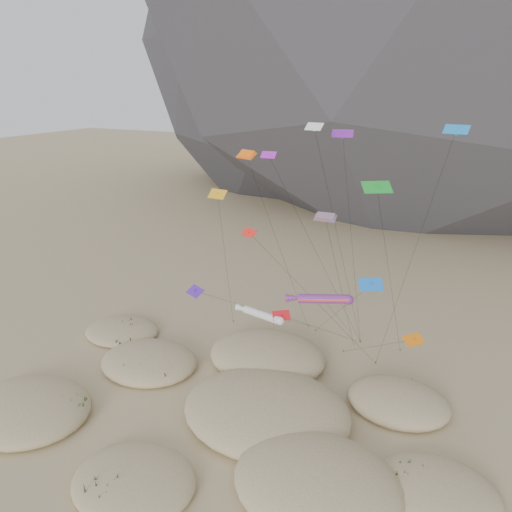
{
  "coord_description": "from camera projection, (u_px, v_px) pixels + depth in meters",
  "views": [
    {
      "loc": [
        20.3,
        -33.97,
        32.4
      ],
      "look_at": [
        -1.74,
        12.0,
        14.44
      ],
      "focal_mm": 35.0,
      "sensor_mm": 36.0,
      "label": 1
    }
  ],
  "objects": [
    {
      "name": "orange_parafoil",
      "position": [
        247.0,
        157.0,
        53.81
      ],
      "size": [
        5.68,
        11.18,
        25.36
      ],
      "color": "#F9630D",
      "rests_on": "ground"
    },
    {
      "name": "dunes",
      "position": [
        235.0,
        406.0,
        51.35
      ],
      "size": [
        52.16,
        33.62,
        3.88
      ],
      "color": "#CCB789",
      "rests_on": "ground"
    },
    {
      "name": "dune_grass",
      "position": [
        231.0,
        404.0,
        51.43
      ],
      "size": [
        41.59,
        29.3,
        1.62
      ],
      "color": "black",
      "rests_on": "ground"
    },
    {
      "name": "multi_parafoil",
      "position": [
        326.0,
        219.0,
        50.01
      ],
      "size": [
        2.42,
        11.13,
        19.95
      ],
      "color": "#F44619",
      "rests_on": "ground"
    },
    {
      "name": "kite_stakes",
      "position": [
        318.0,
        337.0,
        66.45
      ],
      "size": [
        22.98,
        7.35,
        0.3
      ],
      "color": "#3F2D1E",
      "rests_on": "ground"
    },
    {
      "name": "delta_kites",
      "position": [
        322.0,
        224.0,
        50.37
      ],
      "size": [
        28.05,
        20.16,
        28.72
      ],
      "color": "white",
      "rests_on": "ground"
    },
    {
      "name": "ground",
      "position": [
        218.0,
        437.0,
        47.93
      ],
      "size": [
        500.0,
        500.0,
        0.0
      ],
      "primitive_type": "plane",
      "color": "#CCB789",
      "rests_on": "ground"
    },
    {
      "name": "white_tube_kite",
      "position": [
        260.0,
        314.0,
        51.41
      ],
      "size": [
        6.41,
        18.98,
        10.29
      ],
      "color": "silver",
      "rests_on": "ground"
    },
    {
      "name": "rainbow_tube_kite",
      "position": [
        321.0,
        299.0,
        52.43
      ],
      "size": [
        7.16,
        15.13,
        11.53
      ],
      "color": "#EF3E19",
      "rests_on": "ground"
    }
  ]
}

